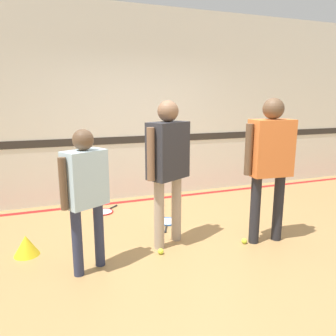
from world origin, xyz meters
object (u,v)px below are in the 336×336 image
object	(u,v)px
person_instructor	(168,158)
racket_second_spare	(104,212)
person_student_right	(270,155)
tennis_ball_near_instructor	(161,251)
tennis_ball_by_spare_racket	(175,213)
person_student_left	(86,186)
racket_spare_on_floor	(167,222)
tennis_ball_stray_left	(244,241)
training_cone	(26,245)

from	to	relation	value
person_instructor	racket_second_spare	world-z (taller)	person_instructor
person_student_right	tennis_ball_near_instructor	xyz separation A→B (m)	(-1.32, 0.11, -1.04)
person_instructor	tennis_ball_near_instructor	bearing A→B (deg)	-155.46
person_student_right	tennis_ball_by_spare_racket	world-z (taller)	person_student_right
person_student_left	racket_spare_on_floor	distance (m)	1.75
person_student_left	racket_second_spare	bearing A→B (deg)	47.54
person_student_right	racket_second_spare	xyz separation A→B (m)	(-1.69, 1.72, -1.06)
racket_second_spare	tennis_ball_by_spare_racket	bearing A→B (deg)	-68.45
racket_second_spare	tennis_ball_by_spare_racket	size ratio (longest dim) A/B	7.46
racket_spare_on_floor	tennis_ball_by_spare_racket	world-z (taller)	tennis_ball_by_spare_racket
person_student_left	racket_second_spare	distance (m)	1.95
racket_second_spare	tennis_ball_stray_left	world-z (taller)	tennis_ball_stray_left
person_instructor	person_student_left	size ratio (longest dim) A/B	1.18
tennis_ball_stray_left	training_cone	xyz separation A→B (m)	(-2.45, 0.59, 0.08)
training_cone	person_student_left	bearing A→B (deg)	-42.48
person_instructor	person_student_right	bearing A→B (deg)	-44.97
person_student_left	racket_spare_on_floor	bearing A→B (deg)	9.81
tennis_ball_by_spare_racket	racket_spare_on_floor	bearing A→B (deg)	-132.02
tennis_ball_near_instructor	tennis_ball_stray_left	distance (m)	1.04
person_instructor	tennis_ball_stray_left	size ratio (longest dim) A/B	25.79
racket_second_spare	tennis_ball_by_spare_racket	distance (m)	1.11
person_student_left	racket_spare_on_floor	world-z (taller)	person_student_left
tennis_ball_near_instructor	training_cone	size ratio (longest dim) A/B	0.24
person_student_right	racket_second_spare	world-z (taller)	person_student_right
person_instructor	tennis_ball_stray_left	bearing A→B (deg)	-48.85
person_student_right	training_cone	world-z (taller)	person_student_right
person_student_left	tennis_ball_near_instructor	size ratio (longest dim) A/B	21.85
person_student_right	tennis_ball_near_instructor	size ratio (longest dim) A/B	26.18
tennis_ball_by_spare_racket	training_cone	distance (m)	2.13
person_instructor	racket_second_spare	xyz separation A→B (m)	(-0.55, 1.38, -1.04)
person_student_left	tennis_ball_stray_left	size ratio (longest dim) A/B	21.85
person_student_left	tennis_ball_near_instructor	distance (m)	1.17
person_student_right	tennis_ball_stray_left	xyz separation A→B (m)	(-0.28, 0.02, -1.04)
racket_spare_on_floor	racket_second_spare	xyz separation A→B (m)	(-0.77, 0.74, 0.00)
person_instructor	person_student_left	world-z (taller)	person_instructor
person_instructor	person_student_right	xyz separation A→B (m)	(1.15, -0.34, 0.02)
person_instructor	training_cone	world-z (taller)	person_instructor
person_student_left	tennis_ball_near_instructor	xyz separation A→B (m)	(0.79, 0.07, -0.86)
person_student_left	training_cone	size ratio (longest dim) A/B	5.18
person_instructor	person_student_left	xyz separation A→B (m)	(-0.96, -0.30, -0.16)
person_student_left	training_cone	world-z (taller)	person_student_left
person_student_left	racket_second_spare	xyz separation A→B (m)	(0.42, 1.68, -0.88)
person_student_right	training_cone	bearing A→B (deg)	-7.74
person_student_right	tennis_ball_by_spare_racket	size ratio (longest dim) A/B	26.18
person_instructor	tennis_ball_near_instructor	size ratio (longest dim) A/B	25.79
tennis_ball_near_instructor	person_student_right	bearing A→B (deg)	-4.80
person_student_left	tennis_ball_stray_left	xyz separation A→B (m)	(1.83, -0.02, -0.86)
racket_spare_on_floor	training_cone	bearing A→B (deg)	-54.38
racket_spare_on_floor	tennis_ball_stray_left	bearing A→B (deg)	57.92
tennis_ball_by_spare_racket	tennis_ball_stray_left	xyz separation A→B (m)	(0.42, -1.21, 0.00)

